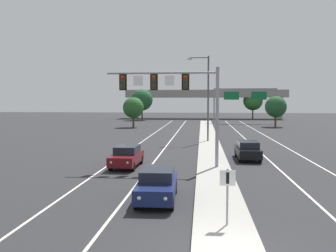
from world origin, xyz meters
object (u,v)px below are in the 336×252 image
Objects in this scene: tree_far_left_b at (133,108)px; tree_far_left_a at (142,100)px; median_sign_post at (227,188)px; tree_far_right_a at (276,107)px; car_oncoming_navy at (157,184)px; highway_sign_gantry at (245,94)px; car_receding_black at (248,150)px; car_oncoming_darkred at (127,156)px; overhead_signal_mast at (177,93)px; tree_far_right_c at (253,101)px; street_lamp_median at (206,93)px.

tree_far_left_a is at bearing 95.67° from tree_far_left_b.
tree_far_right_a is (12.64, 54.46, 2.14)m from median_sign_post.
highway_sign_gantry is at bearing 79.38° from car_oncoming_navy.
median_sign_post is 0.29× the size of tree_far_left_a.
car_receding_black is at bearing -104.48° from tree_far_right_a.
tree_far_left_a is at bearing 102.04° from median_sign_post.
tree_far_right_a is at bearing 75.52° from car_receding_black.
tree_far_left_a reaches higher than car_oncoming_darkred.
tree_far_left_b is (-21.54, -12.98, -2.58)m from highway_sign_gantry.
car_oncoming_navy is at bearing -92.64° from overhead_signal_mast.
tree_far_right_c is at bearing 74.93° from car_oncoming_darkred.
overhead_signal_mast is at bearing 102.83° from median_sign_post.
tree_far_right_c is at bearing 78.86° from car_oncoming_navy.
overhead_signal_mast is 1.06× the size of tree_far_left_a.
car_oncoming_darkred is (-6.55, 12.28, -0.77)m from median_sign_post.
tree_far_right_a is (28.43, -19.59, -1.28)m from tree_far_left_a.
tree_far_left_a is (-9.23, 61.76, 4.19)m from car_oncoming_darkred.
tree_far_right_a is at bearing 69.92° from overhead_signal_mast.
car_receding_black is 0.34× the size of highway_sign_gantry.
car_receding_black is (9.39, 4.22, 0.00)m from car_oncoming_darkred.
overhead_signal_mast is 44.97m from tree_far_right_a.
tree_far_right_c reaches higher than car_oncoming_navy.
street_lamp_median is at bearing -59.24° from tree_far_left_b.
median_sign_post is 75.79m from tree_far_left_a.
street_lamp_median is 1.75× the size of tree_far_right_a.
car_oncoming_darkred is 46.43m from tree_far_right_a.
overhead_signal_mast is at bearing -97.79° from street_lamp_median.
tree_far_right_c reaches higher than car_receding_black.
tree_far_left_a is at bearing 98.50° from car_oncoming_darkred.
overhead_signal_mast is 13.17m from median_sign_post.
street_lamp_median reaches higher than highway_sign_gantry.
tree_far_left_b is (-13.47, 50.69, 2.00)m from median_sign_post.
tree_far_left_b is (-12.96, 21.77, -2.21)m from street_lamp_median.
highway_sign_gantry is (11.26, 60.02, 5.34)m from car_oncoming_navy.
tree_far_left_a is 1.39× the size of tree_far_left_b.
car_oncoming_darkred is at bearing -114.47° from tree_far_right_a.
overhead_signal_mast is 0.61× the size of highway_sign_gantry.
highway_sign_gantry is 10.57m from tree_far_right_a.
tree_far_right_a is at bearing 62.76° from street_lamp_median.
car_oncoming_darkred is 0.79× the size of tree_far_right_a.
highway_sign_gantry reaches higher than car_oncoming_darkred.
street_lamp_median is at bearing 105.06° from car_receding_black.
median_sign_post reaches higher than car_oncoming_navy.
car_oncoming_navy is at bearing -68.71° from car_oncoming_darkred.
tree_far_right_a is (19.19, 42.18, 2.91)m from car_oncoming_darkred.
car_oncoming_darkred is at bearing 179.57° from overhead_signal_mast.
car_oncoming_navy is at bearing -115.09° from car_receding_black.
median_sign_post is 29.23m from street_lamp_median.
car_oncoming_navy is at bearing -101.14° from tree_far_right_c.
overhead_signal_mast is 1.81× the size of car_oncoming_navy.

